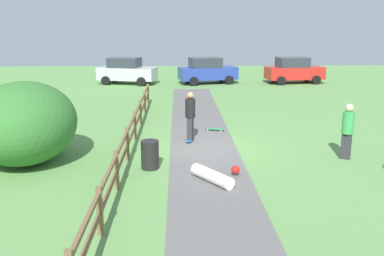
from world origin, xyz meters
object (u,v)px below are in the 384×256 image
(bush_large, at_px, (24,123))
(trash_bin, at_px, (150,155))
(bystander_green, at_px, (348,128))
(parked_car_silver, at_px, (127,71))
(skater_riding, at_px, (190,114))
(skateboard_loose, at_px, (215,129))
(parked_car_red, at_px, (294,70))
(parked_car_blue, at_px, (207,71))
(skater_fallen, at_px, (214,176))

(bush_large, height_order, trash_bin, bush_large)
(bystander_green, height_order, parked_car_silver, parked_car_silver)
(trash_bin, xyz_separation_m, skater_riding, (1.35, 3.06, 0.63))
(trash_bin, relative_size, skateboard_loose, 1.09)
(bystander_green, bearing_deg, trash_bin, -173.23)
(parked_car_silver, bearing_deg, skateboard_loose, -69.67)
(parked_car_red, distance_m, parked_car_blue, 6.47)
(bystander_green, bearing_deg, parked_car_silver, 117.26)
(skater_riding, distance_m, parked_car_blue, 15.92)
(skater_riding, bearing_deg, bush_large, -156.48)
(parked_car_silver, bearing_deg, parked_car_red, -0.09)
(trash_bin, height_order, skater_riding, skater_riding)
(skater_fallen, relative_size, parked_car_silver, 0.33)
(parked_car_silver, relative_size, parked_car_red, 1.02)
(skater_riding, relative_size, parked_car_red, 0.43)
(skateboard_loose, xyz_separation_m, parked_car_red, (7.12, 14.25, 0.87))
(parked_car_silver, height_order, parked_car_blue, same)
(bystander_green, height_order, parked_car_red, parked_car_red)
(bush_large, distance_m, parked_car_red, 22.69)
(trash_bin, relative_size, bystander_green, 0.48)
(trash_bin, bearing_deg, parked_car_blue, 80.75)
(skater_fallen, bearing_deg, parked_car_blue, 86.64)
(skater_fallen, distance_m, parked_car_red, 21.56)
(parked_car_red, bearing_deg, skater_riding, -117.38)
(bush_large, height_order, skateboard_loose, bush_large)
(parked_car_red, bearing_deg, parked_car_blue, -179.95)
(skater_riding, bearing_deg, parked_car_blue, 83.76)
(trash_bin, bearing_deg, bush_large, 169.91)
(trash_bin, xyz_separation_m, bystander_green, (6.48, 0.77, 0.59))
(bush_large, bearing_deg, trash_bin, -10.09)
(trash_bin, bearing_deg, skater_fallen, -33.46)
(parked_car_silver, relative_size, parked_car_blue, 1.00)
(skater_riding, distance_m, skateboard_loose, 2.16)
(skater_fallen, distance_m, parked_car_silver, 20.73)
(bystander_green, xyz_separation_m, parked_car_silver, (-9.35, 18.14, -0.08))
(bystander_green, bearing_deg, skater_riding, 155.92)
(skater_riding, distance_m, bystander_green, 5.62)
(parked_car_silver, bearing_deg, bystander_green, -62.74)
(skater_fallen, height_order, bystander_green, bystander_green)
(bush_large, relative_size, skater_fallen, 2.65)
(skater_riding, xyz_separation_m, skater_fallen, (0.55, -4.32, -0.88))
(parked_car_red, bearing_deg, skateboard_loose, -116.57)
(skater_riding, xyz_separation_m, parked_car_silver, (-4.21, 15.85, -0.13))
(skateboard_loose, bearing_deg, bystander_green, -43.67)
(bush_large, distance_m, skater_fallen, 6.36)
(trash_bin, distance_m, parked_car_blue, 19.14)
(trash_bin, distance_m, skater_riding, 3.41)
(bush_large, relative_size, trash_bin, 4.38)
(parked_car_silver, bearing_deg, skater_fallen, -76.72)
(skateboard_loose, bearing_deg, skater_riding, -124.14)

